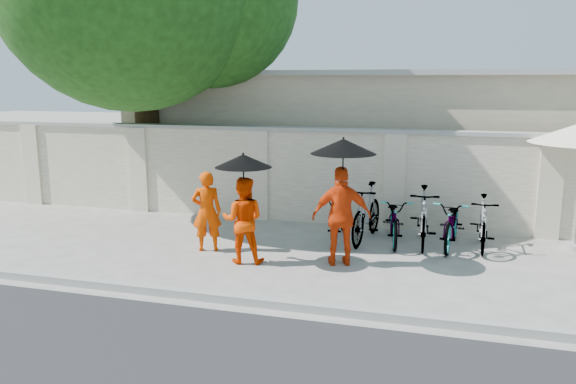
# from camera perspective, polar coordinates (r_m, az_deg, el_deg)

# --- Properties ---
(ground) EXTENTS (80.00, 80.00, 0.00)m
(ground) POSITION_cam_1_polar(r_m,az_deg,el_deg) (9.68, -3.09, -7.35)
(ground) COLOR #A4A094
(kerb) EXTENTS (40.00, 0.16, 0.12)m
(kerb) POSITION_cam_1_polar(r_m,az_deg,el_deg) (8.17, -6.99, -10.58)
(kerb) COLOR gray
(kerb) RESTS_ON ground
(compound_wall) EXTENTS (20.00, 0.30, 2.00)m
(compound_wall) POSITION_cam_1_polar(r_m,az_deg,el_deg) (12.22, 6.15, 1.37)
(compound_wall) COLOR silver
(compound_wall) RESTS_ON ground
(building_behind) EXTENTS (14.00, 6.00, 3.20)m
(building_behind) POSITION_cam_1_polar(r_m,az_deg,el_deg) (15.78, 12.12, 5.62)
(building_behind) COLOR #C3B391
(building_behind) RESTS_ON ground
(monk_left) EXTENTS (0.64, 0.54, 1.48)m
(monk_left) POSITION_cam_1_polar(r_m,az_deg,el_deg) (10.36, -8.26, -1.95)
(monk_left) COLOR #DA3D00
(monk_left) RESTS_ON ground
(monk_center) EXTENTS (0.82, 0.69, 1.49)m
(monk_center) POSITION_cam_1_polar(r_m,az_deg,el_deg) (9.61, -4.58, -2.86)
(monk_center) COLOR #E83800
(monk_center) RESTS_ON ground
(parasol_center) EXTENTS (0.96, 0.96, 1.04)m
(parasol_center) POSITION_cam_1_polar(r_m,az_deg,el_deg) (9.32, -4.56, 3.18)
(parasol_center) COLOR black
(parasol_center) RESTS_ON ground
(monk_right) EXTENTS (1.07, 0.69, 1.69)m
(monk_right) POSITION_cam_1_polar(r_m,az_deg,el_deg) (9.47, 5.47, -2.47)
(monk_right) COLOR red
(monk_right) RESTS_ON ground
(parasol_right) EXTENTS (1.08, 1.08, 1.20)m
(parasol_right) POSITION_cam_1_polar(r_m,az_deg,el_deg) (9.18, 5.64, 4.64)
(parasol_right) COLOR black
(parasol_right) RESTS_ON ground
(bike_0) EXTENTS (0.59, 1.65, 0.86)m
(bike_0) POSITION_cam_1_polar(r_m,az_deg,el_deg) (11.18, 5.30, -2.53)
(bike_0) COLOR gray
(bike_0) RESTS_ON ground
(bike_1) EXTENTS (0.79, 1.93, 1.13)m
(bike_1) POSITION_cam_1_polar(r_m,az_deg,el_deg) (10.99, 7.99, -2.11)
(bike_1) COLOR gray
(bike_1) RESTS_ON ground
(bike_2) EXTENTS (0.84, 1.80, 0.91)m
(bike_2) POSITION_cam_1_polar(r_m,az_deg,el_deg) (11.00, 10.78, -2.77)
(bike_2) COLOR gray
(bike_2) RESTS_ON ground
(bike_3) EXTENTS (0.61, 1.87, 1.11)m
(bike_3) POSITION_cam_1_polar(r_m,az_deg,el_deg) (10.93, 13.59, -2.45)
(bike_3) COLOR gray
(bike_3) RESTS_ON ground
(bike_4) EXTENTS (0.82, 1.83, 0.93)m
(bike_4) POSITION_cam_1_polar(r_m,az_deg,el_deg) (10.96, 16.38, -3.05)
(bike_4) COLOR gray
(bike_4) RESTS_ON ground
(bike_5) EXTENTS (0.51, 1.66, 0.99)m
(bike_5) POSITION_cam_1_polar(r_m,az_deg,el_deg) (11.00, 19.18, -2.99)
(bike_5) COLOR gray
(bike_5) RESTS_ON ground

